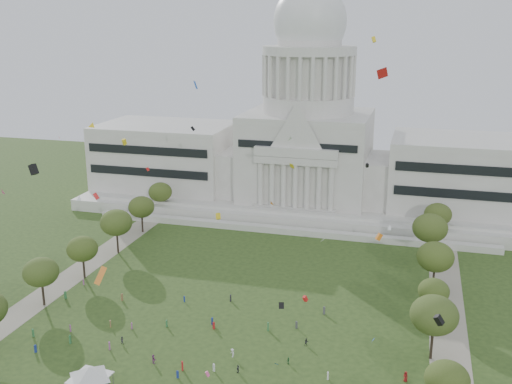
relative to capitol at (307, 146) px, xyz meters
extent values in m
plane|color=#2D451B|center=(0.00, -113.59, -22.30)|extent=(400.00, 400.00, 0.00)
cube|color=beige|center=(0.00, 1.41, -20.30)|extent=(160.00, 60.00, 4.00)
cube|color=beige|center=(0.00, -31.59, -21.30)|extent=(130.00, 3.00, 2.00)
cube|color=beige|center=(0.00, -23.59, -19.80)|extent=(140.00, 3.00, 5.00)
cube|color=beige|center=(-55.00, 0.41, -7.30)|extent=(50.00, 34.00, 22.00)
cube|color=beige|center=(55.00, 0.41, -7.30)|extent=(50.00, 34.00, 22.00)
cube|color=beige|center=(-27.00, -1.59, -10.30)|extent=(12.00, 26.00, 16.00)
cube|color=beige|center=(27.00, -1.59, -10.30)|extent=(12.00, 26.00, 16.00)
cube|color=beige|center=(0.00, 0.41, -4.30)|extent=(44.00, 38.00, 28.00)
cube|color=beige|center=(0.00, -19.59, -1.10)|extent=(28.00, 3.00, 2.40)
cube|color=black|center=(-55.00, -16.79, -5.30)|extent=(46.00, 0.40, 11.00)
cube|color=black|center=(55.00, -16.79, -5.30)|extent=(46.00, 0.40, 11.00)
cylinder|color=beige|center=(0.00, 0.41, 15.10)|extent=(32.00, 32.00, 6.00)
cylinder|color=beige|center=(0.00, 0.41, 25.10)|extent=(28.00, 28.00, 14.00)
cylinder|color=beige|center=(0.00, 0.41, 33.60)|extent=(32.40, 32.40, 3.00)
cylinder|color=beige|center=(0.00, 0.41, 39.10)|extent=(22.00, 22.00, 8.00)
ellipsoid|color=silver|center=(0.00, 0.41, 43.10)|extent=(25.00, 25.00, 26.20)
cube|color=gray|center=(-48.00, -83.59, -22.28)|extent=(8.00, 160.00, 0.04)
cube|color=gray|center=(48.00, -83.59, -22.28)|extent=(8.00, 160.00, 0.04)
ellipsoid|color=#384D18|center=(46.22, -115.34, -14.62)|extent=(7.58, 7.58, 6.20)
cylinder|color=black|center=(-45.04, -96.29, -19.56)|extent=(0.56, 0.56, 5.47)
ellipsoid|color=#39501C|center=(-45.04, -96.29, -13.77)|extent=(8.42, 8.42, 6.89)
cylinder|color=black|center=(44.17, -96.15, -19.19)|extent=(0.56, 0.56, 6.20)
ellipsoid|color=#374C1D|center=(44.17, -96.15, -12.62)|extent=(9.55, 9.55, 7.82)
cylinder|color=black|center=(-44.09, -79.67, -19.66)|extent=(0.56, 0.56, 5.27)
ellipsoid|color=#3A5119|center=(-44.09, -79.67, -14.07)|extent=(8.12, 8.12, 6.65)
cylinder|color=black|center=(44.40, -79.10, -20.02)|extent=(0.56, 0.56, 4.56)
ellipsoid|color=#364B19|center=(44.40, -79.10, -15.19)|extent=(7.01, 7.01, 5.74)
cylinder|color=black|center=(-44.08, -61.17, -19.28)|extent=(0.56, 0.56, 6.03)
ellipsoid|color=#394F1B|center=(-44.08, -61.17, -12.89)|extent=(9.29, 9.29, 7.60)
cylinder|color=black|center=(44.76, -63.55, -19.31)|extent=(0.56, 0.56, 5.97)
ellipsoid|color=#3A5018|center=(44.76, -63.55, -12.99)|extent=(9.19, 9.19, 7.52)
cylinder|color=black|center=(-45.22, -42.58, -19.59)|extent=(0.56, 0.56, 5.41)
ellipsoid|color=#354616|center=(-45.22, -42.58, -13.86)|extent=(8.33, 8.33, 6.81)
cylinder|color=black|center=(43.49, -43.40, -19.11)|extent=(0.56, 0.56, 6.37)
ellipsoid|color=#3C4F1B|center=(43.49, -43.40, -12.35)|extent=(9.82, 9.82, 8.03)
cylinder|color=black|center=(-46.87, -24.45, -19.64)|extent=(0.56, 0.56, 5.32)
ellipsoid|color=#344815|center=(-46.87, -24.45, -14.00)|extent=(8.19, 8.19, 6.70)
cylinder|color=black|center=(45.96, -25.46, -19.56)|extent=(0.56, 0.56, 5.47)
ellipsoid|color=#394818|center=(45.96, -25.46, -13.77)|extent=(8.42, 8.42, 6.89)
cylinder|color=#4C4C4C|center=(-19.09, -121.28, -20.96)|extent=(0.12, 0.12, 2.66)
cylinder|color=#4C4C4C|center=(-13.13, -121.28, -20.96)|extent=(0.12, 0.12, 2.66)
cube|color=silver|center=(-16.11, -124.27, -19.53)|extent=(6.94, 6.94, 0.21)
pyramid|color=silver|center=(-16.11, -124.27, -18.35)|extent=(9.71, 9.71, 2.13)
imported|color=#B21E1E|center=(39.57, -105.70, -21.27)|extent=(1.20, 1.11, 2.06)
imported|color=#26262B|center=(19.10, -97.96, -21.46)|extent=(0.94, 0.78, 1.67)
imported|color=silver|center=(5.51, -106.32, -21.36)|extent=(1.29, 1.31, 1.88)
imported|color=#4C4C51|center=(8.25, -111.37, -21.44)|extent=(0.77, 1.11, 1.71)
imported|color=#994C8C|center=(-8.91, -112.66, -21.36)|extent=(1.76, 1.64, 1.86)
imported|color=#4C4C51|center=(-18.51, -107.48, -21.48)|extent=(0.89, 0.67, 1.64)
imported|color=#33723F|center=(16.95, -105.77, -21.56)|extent=(0.67, 0.95, 1.47)
cube|color=navy|center=(-33.97, -115.43, -21.44)|extent=(0.44, 0.53, 1.71)
cube|color=silver|center=(3.61, -112.19, -21.49)|extent=(0.50, 0.45, 1.60)
cube|color=#4C4C51|center=(20.42, -83.07, -21.35)|extent=(0.52, 0.34, 1.89)
cube|color=#33723F|center=(-29.06, -110.42, -21.33)|extent=(0.44, 0.58, 1.94)
cube|color=olive|center=(-28.13, -89.19, -21.40)|extent=(0.41, 0.54, 1.79)
cube|color=#33723F|center=(-38.35, -110.03, -21.37)|extent=(0.58, 0.51, 1.85)
cube|color=navy|center=(-13.25, -85.78, -21.56)|extent=(0.44, 0.45, 1.46)
cube|color=#994C8C|center=(-42.00, -83.64, -21.56)|extent=(0.46, 0.43, 1.48)
cube|color=#B21E1E|center=(-2.43, -113.45, -21.35)|extent=(0.52, 0.59, 1.90)
cube|color=#4C4C51|center=(15.59, -91.28, -21.47)|extent=(0.51, 0.50, 1.66)
cube|color=#33723F|center=(9.78, -93.97, -21.32)|extent=(0.46, 0.59, 1.95)
cube|color=silver|center=(25.36, -109.04, -21.50)|extent=(0.38, 0.48, 1.59)
cube|color=navy|center=(-2.95, -94.64, -21.46)|extent=(0.32, 0.47, 1.67)
cube|color=#994C8C|center=(-19.87, -110.41, -21.42)|extent=(0.51, 0.55, 1.76)
cube|color=navy|center=(-2.31, -116.15, -21.53)|extent=(0.45, 0.33, 1.53)
cube|color=#994C8C|center=(-19.43, -101.25, -21.55)|extent=(0.35, 0.45, 1.50)
cube|color=#B21E1E|center=(-1.95, -96.48, -21.47)|extent=(0.51, 0.50, 1.66)
cube|color=#26262B|center=(-2.55, -82.48, -21.45)|extent=(0.31, 0.47, 1.69)
cube|color=#33723F|center=(-12.37, -98.34, -21.47)|extent=(0.31, 0.46, 1.64)
cube|color=#994C8C|center=(-31.90, -105.85, -21.52)|extent=(0.47, 0.48, 1.55)
cube|color=olive|center=(-24.41, -101.74, -21.48)|extent=(0.45, 0.51, 1.62)
cube|color=#33723F|center=(-42.00, -91.95, -21.33)|extent=(0.50, 0.60, 1.92)
camera|label=1|loc=(38.77, -208.42, 43.08)|focal=42.00mm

